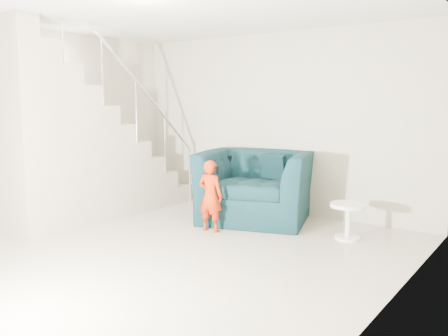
{
  "coord_description": "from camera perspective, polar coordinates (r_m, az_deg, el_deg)",
  "views": [
    {
      "loc": [
        3.59,
        -3.58,
        1.69
      ],
      "look_at": [
        0.15,
        1.2,
        0.85
      ],
      "focal_mm": 38.0,
      "sensor_mm": 36.0,
      "label": 1
    }
  ],
  "objects": [
    {
      "name": "cushion",
      "position": [
        6.96,
        6.03,
        0.19
      ],
      "size": [
        0.37,
        0.18,
        0.37
      ],
      "primitive_type": "cube",
      "rotation": [
        0.21,
        0.0,
        0.0
      ],
      "color": "black",
      "rests_on": "armchair"
    },
    {
      "name": "floor",
      "position": [
        5.35,
        -9.0,
        -10.41
      ],
      "size": [
        5.5,
        5.5,
        0.0
      ],
      "primitive_type": "plane",
      "color": "tan",
      "rests_on": "ground"
    },
    {
      "name": "phone",
      "position": [
        6.0,
        -0.9,
        -0.27
      ],
      "size": [
        0.03,
        0.05,
        0.1
      ],
      "primitive_type": "cube",
      "rotation": [
        0.0,
        0.0,
        -0.18
      ],
      "color": "black",
      "rests_on": "toddler"
    },
    {
      "name": "throw",
      "position": [
        7.1,
        -0.2,
        -0.6
      ],
      "size": [
        0.04,
        0.43,
        0.48
      ],
      "primitive_type": "cube",
      "color": "black",
      "rests_on": "armchair"
    },
    {
      "name": "toddler",
      "position": [
        6.14,
        -1.66,
        -3.37
      ],
      "size": [
        0.37,
        0.27,
        0.94
      ],
      "primitive_type": "imported",
      "rotation": [
        0.0,
        0.0,
        3.27
      ],
      "color": "#8C0405",
      "rests_on": "floor"
    },
    {
      "name": "left_wall",
      "position": [
        7.08,
        -23.85,
        4.67
      ],
      "size": [
        0.0,
        5.5,
        5.5
      ],
      "primitive_type": "plane",
      "rotation": [
        1.57,
        0.0,
        1.57
      ],
      "color": "#B7B095",
      "rests_on": "floor"
    },
    {
      "name": "armchair",
      "position": [
        6.75,
        3.84,
        -2.16
      ],
      "size": [
        1.84,
        1.72,
        0.98
      ],
      "primitive_type": "imported",
      "rotation": [
        0.0,
        0.0,
        0.32
      ],
      "color": "black",
      "rests_on": "floor"
    },
    {
      "name": "side_table",
      "position": [
        6.02,
        14.72,
        -5.5
      ],
      "size": [
        0.45,
        0.45,
        0.45
      ],
      "color": "white",
      "rests_on": "floor"
    },
    {
      "name": "staircase",
      "position": [
        6.99,
        -17.68,
        1.63
      ],
      "size": [
        1.02,
        3.03,
        3.62
      ],
      "color": "#ADA089",
      "rests_on": "floor"
    },
    {
      "name": "back_wall",
      "position": [
        7.29,
        6.2,
        5.39
      ],
      "size": [
        5.0,
        0.0,
        5.0
      ],
      "primitive_type": "plane",
      "rotation": [
        1.57,
        0.0,
        0.0
      ],
      "color": "#B7B095",
      "rests_on": "floor"
    },
    {
      "name": "right_wall",
      "position": [
        3.76,
        18.72,
        2.49
      ],
      "size": [
        0.0,
        5.5,
        5.5
      ],
      "primitive_type": "plane",
      "rotation": [
        1.57,
        0.0,
        -1.57
      ],
      "color": "#B7B095",
      "rests_on": "floor"
    },
    {
      "name": "ceiling",
      "position": [
        5.17,
        -9.7,
        19.26
      ],
      "size": [
        5.5,
        5.5,
        0.0
      ],
      "primitive_type": "plane",
      "rotation": [
        3.14,
        0.0,
        0.0
      ],
      "color": "silver",
      "rests_on": "back_wall"
    }
  ]
}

